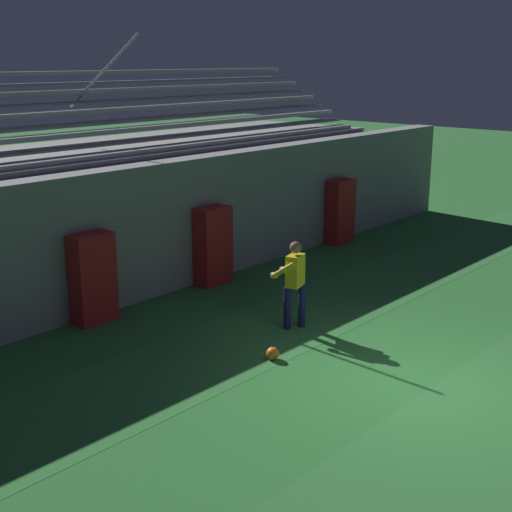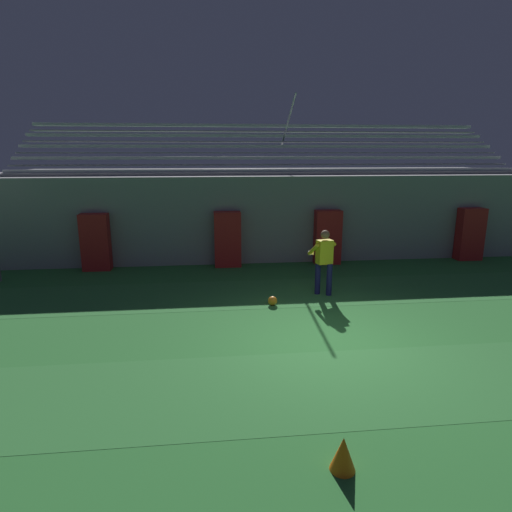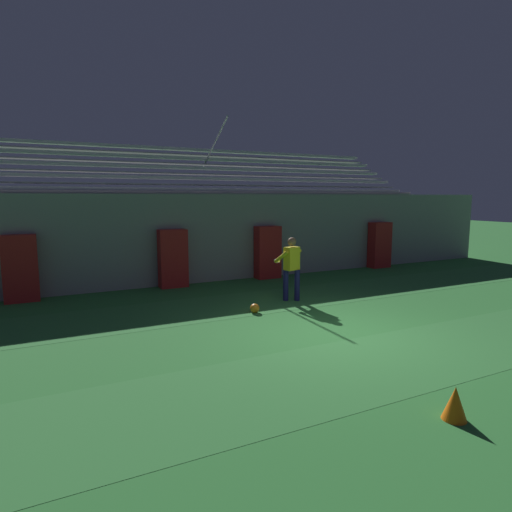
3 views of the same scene
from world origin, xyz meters
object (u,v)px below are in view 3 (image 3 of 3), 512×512
Objects in this scene: padding_pillar_gate_left at (173,258)px; padding_pillar_far_right at (380,245)px; padding_pillar_gate_right at (268,252)px; traffic_cone at (455,403)px; goalkeeper at (291,265)px; soccer_ball at (255,308)px; padding_pillar_far_left at (20,268)px.

padding_pillar_far_right is at bearing 0.00° from padding_pillar_gate_left.
padding_pillar_gate_right reaches higher than traffic_cone.
goalkeeper is at bearing -152.41° from padding_pillar_far_right.
padding_pillar_gate_left and padding_pillar_gate_right have the same top height.
goalkeeper is 1.76m from soccer_ball.
goalkeeper is 7.59× the size of soccer_ball.
padding_pillar_far_left is 12.15m from padding_pillar_far_right.
padding_pillar_far_right reaches higher than soccer_ball.
padding_pillar_far_left reaches higher than goalkeeper.
padding_pillar_gate_left reaches higher than goalkeeper.
padding_pillar_far_left is at bearing 180.00° from padding_pillar_gate_right.
padding_pillar_far_right is at bearing 0.00° from padding_pillar_gate_right.
goalkeeper is at bearing 25.42° from soccer_ball.
goalkeeper reaches higher than traffic_cone.
padding_pillar_gate_right is at bearing 75.71° from traffic_cone.
padding_pillar_far_right is 8.17m from soccer_ball.
padding_pillar_gate_left is at bearing 180.00° from padding_pillar_far_right.
padding_pillar_gate_right is 1.04× the size of goalkeeper.
padding_pillar_far_left is 6.21m from soccer_ball.
soccer_ball is 5.45m from traffic_cone.
padding_pillar_gate_right is 7.26m from padding_pillar_far_left.
padding_pillar_far_left is at bearing 180.00° from padding_pillar_gate_left.
padding_pillar_far_left is at bearing 118.23° from traffic_cone.
goalkeeper is at bearing -25.81° from padding_pillar_far_left.
padding_pillar_gate_left is at bearing 126.83° from goalkeeper.
soccer_ball is at bearing 90.04° from traffic_cone.
soccer_ball is at bearing -76.50° from padding_pillar_gate_left.
padding_pillar_gate_right is 1.00× the size of padding_pillar_far_right.
padding_pillar_far_right is at bearing 0.00° from padding_pillar_far_left.
traffic_cone is at bearing -102.81° from goalkeeper.
padding_pillar_far_right reaches higher than traffic_cone.
traffic_cone is at bearing -61.77° from padding_pillar_far_left.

